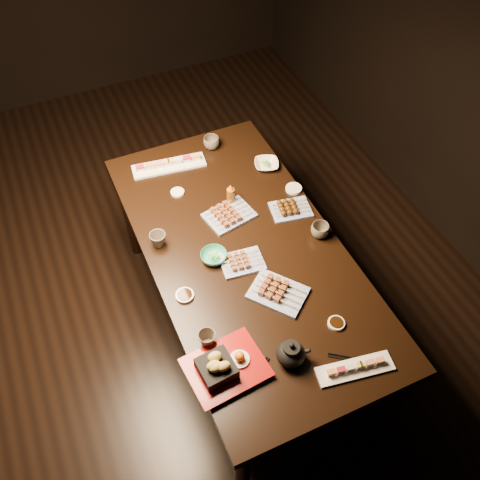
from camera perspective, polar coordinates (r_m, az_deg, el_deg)
name	(u,v)px	position (r m, az deg, el deg)	size (l,w,h in m)	color
ground	(158,322)	(3.26, -8.74, -8.63)	(5.00, 5.00, 0.00)	black
dining_table	(244,294)	(2.88, 0.41, -5.77)	(0.90, 1.80, 0.75)	black
sushi_platter_near	(355,367)	(2.27, 12.21, -13.12)	(0.32, 0.09, 0.04)	white
sushi_platter_far	(169,163)	(2.99, -7.61, 8.10)	(0.40, 0.11, 0.05)	white
yakitori_plate_center	(242,260)	(2.50, 0.23, -2.15)	(0.20, 0.15, 0.05)	#828EB6
yakitori_plate_right	(278,290)	(2.40, 4.09, -5.34)	(0.25, 0.18, 0.06)	#828EB6
yakitori_plate_left	(229,212)	(2.70, -1.16, 2.97)	(0.24, 0.17, 0.06)	#828EB6
tsukune_plate	(291,207)	(2.74, 5.45, 3.52)	(0.20, 0.15, 0.05)	#828EB6
edamame_bowl_green	(214,256)	(2.53, -2.82, -1.77)	(0.13, 0.13, 0.04)	#319772
edamame_bowl_cream	(266,165)	(2.98, 2.84, 8.04)	(0.13, 0.13, 0.03)	#F2E3C6
tempura_tray	(226,363)	(2.18, -1.53, -12.98)	(0.31, 0.25, 0.12)	black
teacup_near_left	(207,339)	(2.26, -3.54, -10.49)	(0.08, 0.08, 0.07)	brown
teacup_mid_right	(320,230)	(2.64, 8.52, 1.02)	(0.09, 0.09, 0.07)	brown
teacup_far_left	(158,240)	(2.60, -8.73, 0.04)	(0.08, 0.08, 0.07)	brown
teacup_far_right	(211,143)	(3.09, -3.06, 10.32)	(0.09, 0.09, 0.07)	brown
teapot	(291,352)	(2.21, 5.45, -11.82)	(0.14, 0.14, 0.12)	black
condiment_bottle	(231,194)	(2.74, -1.00, 4.94)	(0.04, 0.04, 0.13)	brown
sauce_dish_west	(185,295)	(2.42, -5.91, -5.90)	(0.08, 0.08, 0.01)	white
sauce_dish_east	(294,189)	(2.86, 5.74, 5.47)	(0.09, 0.09, 0.02)	white
sauce_dish_se	(336,323)	(2.37, 10.22, -8.73)	(0.07, 0.07, 0.01)	white
sauce_dish_nw	(177,192)	(2.85, -6.69, 5.07)	(0.07, 0.07, 0.01)	white
chopsticks_near	(253,377)	(2.22, 1.39, -14.40)	(0.21, 0.02, 0.01)	black
chopsticks_se	(353,359)	(2.30, 11.98, -12.32)	(0.21, 0.02, 0.01)	black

